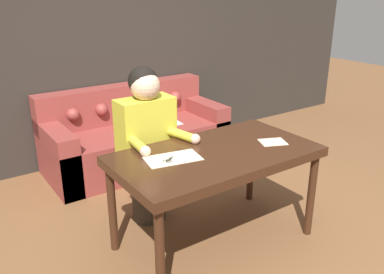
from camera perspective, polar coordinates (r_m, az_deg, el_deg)
name	(u,v)px	position (r m, az deg, el deg)	size (l,w,h in m)	color
ground_plane	(219,253)	(3.14, 3.86, -15.92)	(16.00, 16.00, 0.00)	brown
wall_back	(91,42)	(4.53, -13.97, 12.75)	(8.00, 0.06, 2.60)	#2D2823
dining_table	(216,161)	(2.94, 3.34, -3.39)	(1.47, 0.81, 0.75)	#381E11
couch	(135,137)	(4.49, -8.00, -0.04)	(1.93, 0.84, 0.84)	brown
person	(147,143)	(3.26, -6.35, -0.87)	(0.50, 0.55, 1.30)	#33281E
pattern_paper_main	(173,158)	(2.79, -2.70, -3.02)	(0.41, 0.28, 0.00)	beige
pattern_paper_offcut	(273,142)	(3.14, 11.27, -0.69)	(0.24, 0.22, 0.00)	beige
scissors	(170,159)	(2.78, -3.11, -3.13)	(0.19, 0.15, 0.01)	silver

